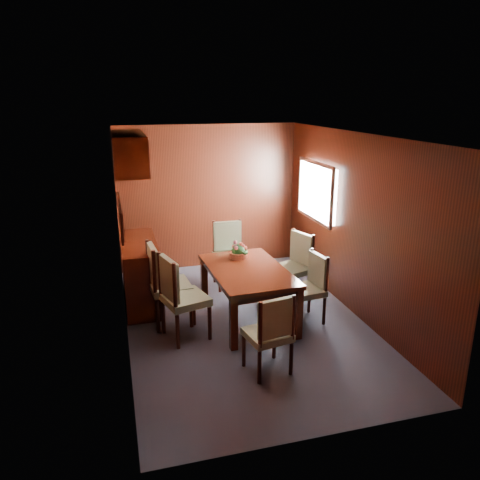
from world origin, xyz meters
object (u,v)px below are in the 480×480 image
object	(u,v)px
chair_right_near	(310,284)
dining_table	(247,276)
chair_left_near	(179,293)
flower_centerpiece	(238,249)
chair_head	(271,330)
sideboard	(141,272)

from	to	relation	value
chair_right_near	dining_table	bearing A→B (deg)	65.65
chair_left_near	flower_centerpiece	size ratio (longest dim) A/B	4.04
chair_head	sideboard	bearing A→B (deg)	107.74
sideboard	dining_table	size ratio (longest dim) A/B	0.90
sideboard	chair_left_near	size ratio (longest dim) A/B	1.31
dining_table	sideboard	bearing A→B (deg)	142.12
chair_right_near	chair_head	size ratio (longest dim) A/B	1.00
flower_centerpiece	chair_head	bearing A→B (deg)	-94.11
dining_table	chair_head	size ratio (longest dim) A/B	1.69
sideboard	chair_head	bearing A→B (deg)	-61.88
sideboard	flower_centerpiece	xyz separation A→B (m)	(1.31, -0.46, 0.38)
dining_table	chair_left_near	xyz separation A→B (m)	(-0.93, -0.28, -0.01)
sideboard	chair_head	xyz separation A→B (m)	(1.18, -2.21, 0.06)
sideboard	chair_left_near	world-z (taller)	chair_left_near
sideboard	chair_head	distance (m)	2.51
chair_head	chair_left_near	bearing A→B (deg)	118.06
dining_table	chair_head	xyz separation A→B (m)	(-0.12, -1.30, -0.10)
sideboard	chair_head	size ratio (longest dim) A/B	1.52
chair_left_near	chair_right_near	xyz separation A→B (m)	(1.71, 0.04, -0.08)
sideboard	chair_right_near	bearing A→B (deg)	-29.04
sideboard	dining_table	world-z (taller)	sideboard
dining_table	flower_centerpiece	xyz separation A→B (m)	(0.00, 0.45, 0.23)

